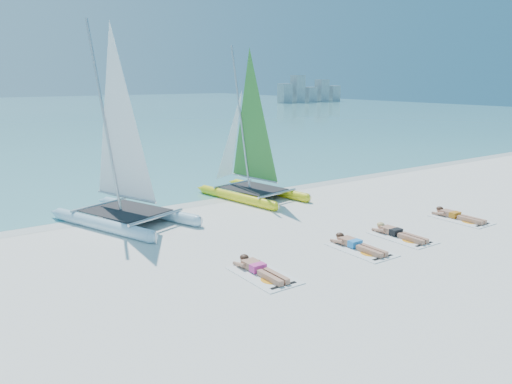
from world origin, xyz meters
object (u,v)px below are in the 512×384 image
Objects in this scene: catamaran_blue at (121,162)px; towel_c at (402,238)px; catamaran_yellow at (245,149)px; towel_a at (264,275)px; towel_b at (361,250)px; sunbather_d at (456,215)px; towel_d at (461,220)px; sunbather_a at (259,268)px; sunbather_b at (356,244)px; sunbather_c at (397,232)px.

catamaran_blue is 8.77m from towel_c.
catamaran_yellow is 8.28m from towel_a.
sunbather_d is (4.82, 0.38, 0.11)m from towel_b.
sunbather_d is (9.06, -5.79, -1.82)m from catamaran_blue.
towel_b and towel_d have the same top height.
catamaran_blue is at bearing 124.53° from towel_b.
sunbather_a reaches higher than towel_d.
sunbather_b is (0.00, 0.19, 0.11)m from towel_b.
catamaran_blue reaches higher than towel_c.
sunbather_a is (-4.14, -6.74, -1.73)m from catamaran_yellow.
towel_d is at bearing 2.18° from towel_b.
catamaran_blue reaches higher than catamaran_yellow.
catamaran_yellow is 3.18× the size of towel_a.
sunbather_d is (0.00, 0.19, 0.11)m from towel_d.
towel_b is at bearing -90.00° from sunbather_b.
towel_c is (0.77, -6.95, -1.84)m from catamaran_yellow.
sunbather_b reaches higher than towel_b.
catamaran_blue is at bearing 134.36° from towel_c.
towel_c and towel_d have the same top height.
sunbather_a is at bearing -179.18° from sunbather_d.
catamaran_blue is 3.51× the size of towel_c.
sunbather_b is (-0.97, -6.81, -1.73)m from catamaran_yellow.
catamaran_yellow is at bearing 120.18° from sunbather_d.
towel_a is at bearing 178.75° from towel_b.
catamaran_blue is 1.10× the size of catamaran_yellow.
catamaran_blue reaches higher than towel_a.
catamaran_blue is 8.62m from sunbather_c.
sunbather_c reaches higher than towel_d.
towel_d is at bearing -53.72° from catamaran_blue.
sunbather_a is (0.00, 0.19, 0.11)m from towel_a.
towel_c is 0.22m from sunbather_c.
towel_b is (3.17, -0.26, -0.11)m from sunbather_a.
catamaran_blue is at bearing 99.99° from towel_a.
sunbather_d is (3.08, 0.13, 0.00)m from sunbather_c.
towel_c is 1.07× the size of sunbather_d.
towel_d is (4.82, -0.01, -0.11)m from sunbather_b.
sunbather_b is at bearing -177.82° from sunbather_d.
towel_b is (-0.97, -7.00, -1.84)m from catamaran_yellow.
sunbather_d reaches higher than towel_b.
towel_a is 4.91m from sunbather_c.
sunbather_b is 4.82m from towel_d.
towel_b is 4.82m from towel_d.
catamaran_yellow is at bearing 82.14° from towel_b.
catamaran_blue is 3.51× the size of towel_b.
catamaran_blue reaches higher than sunbather_b.
sunbather_a is 4.91m from towel_c.
sunbather_c is at bearing 1.69° from sunbather_b.
towel_a is at bearing -177.97° from sunbather_c.
sunbather_d is at bearing 0.82° from sunbather_a.
towel_b is at bearing -177.82° from towel_d.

